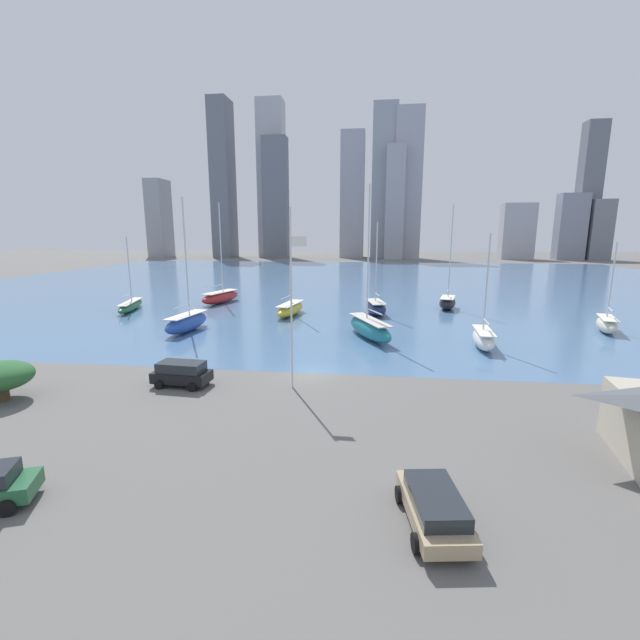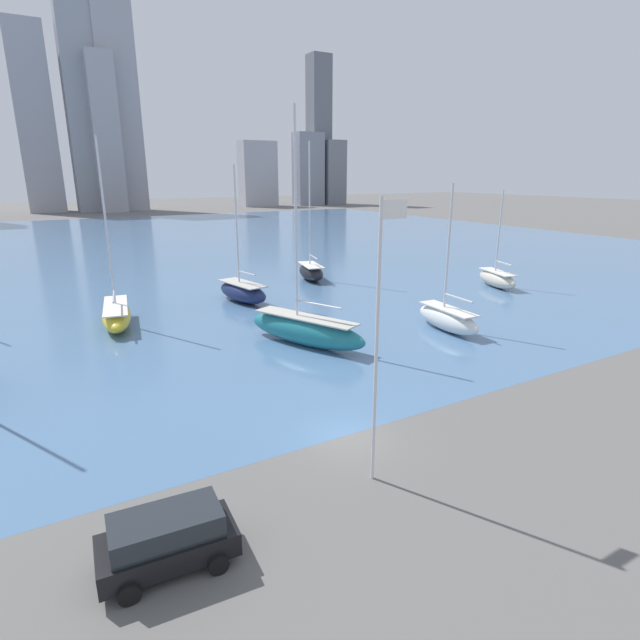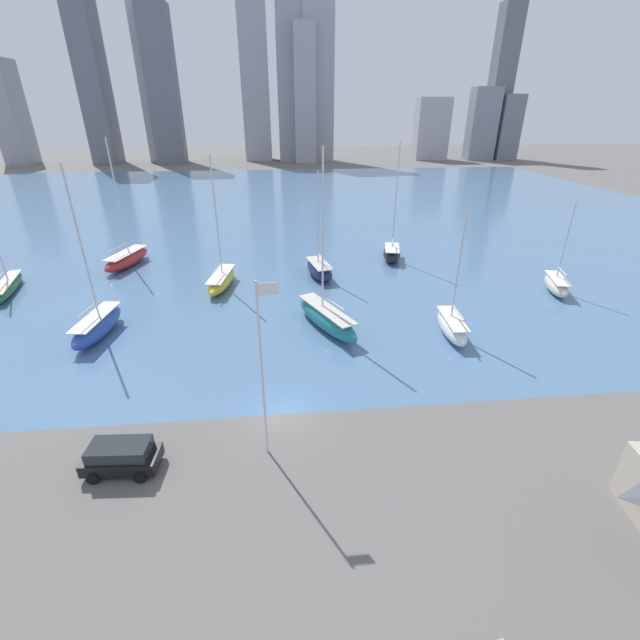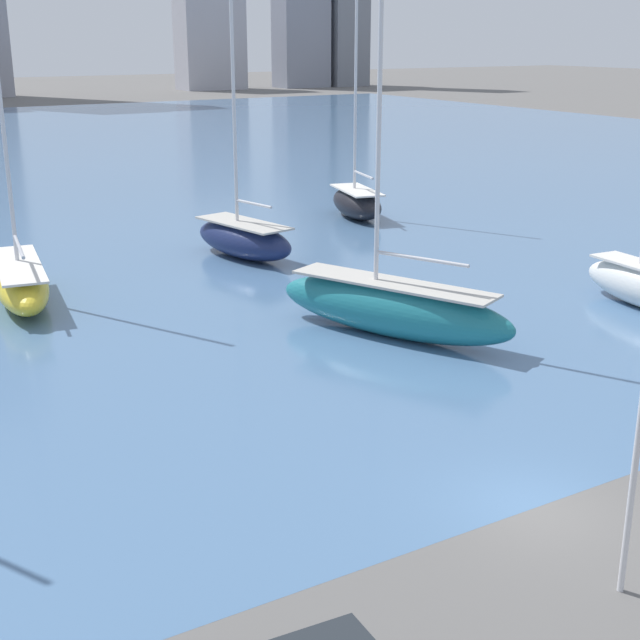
{
  "view_description": "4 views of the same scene",
  "coord_description": "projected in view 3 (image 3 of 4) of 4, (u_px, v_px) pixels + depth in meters",
  "views": [
    {
      "loc": [
        5.01,
        -34.05,
        11.62
      ],
      "look_at": [
        -0.76,
        12.36,
        2.06
      ],
      "focal_mm": 24.0,
      "sensor_mm": 36.0,
      "label": 1
    },
    {
      "loc": [
        -11.9,
        -18.17,
        12.24
      ],
      "look_at": [
        3.67,
        8.85,
        3.1
      ],
      "focal_mm": 28.0,
      "sensor_mm": 36.0,
      "label": 2
    },
    {
      "loc": [
        0.27,
        -24.37,
        19.38
      ],
      "look_at": [
        3.62,
        8.16,
        3.32
      ],
      "focal_mm": 24.0,
      "sensor_mm": 36.0,
      "label": 3
    },
    {
      "loc": [
        -14.85,
        -14.19,
        11.31
      ],
      "look_at": [
        -0.02,
        10.43,
        2.09
      ],
      "focal_mm": 50.0,
      "sensor_mm": 36.0,
      "label": 4
    }
  ],
  "objects": [
    {
      "name": "sailboat_black",
      "position": [
        392.0,
        253.0,
        61.12
      ],
      "size": [
        3.79,
        6.69,
        15.83
      ],
      "rotation": [
        0.0,
        0.0,
        -0.23
      ],
      "color": "black",
      "rests_on": "harbor_water"
    },
    {
      "name": "distant_city_skyline",
      "position": [
        258.0,
        85.0,
        168.81
      ],
      "size": [
        207.9,
        20.76,
        71.52
      ],
      "color": "#8E939E",
      "rests_on": "ground_plane"
    },
    {
      "name": "sailboat_green",
      "position": [
        8.0,
        286.0,
        50.18
      ],
      "size": [
        4.22,
        10.6,
        11.08
      ],
      "rotation": [
        0.0,
        0.0,
        0.25
      ],
      "color": "#236B3D",
      "rests_on": "harbor_water"
    },
    {
      "name": "sailboat_red",
      "position": [
        127.0,
        259.0,
        58.65
      ],
      "size": [
        4.98,
        9.74,
        16.44
      ],
      "rotation": [
        0.0,
        0.0,
        -0.28
      ],
      "color": "#B72828",
      "rests_on": "harbor_water"
    },
    {
      "name": "harbor_water",
      "position": [
        274.0,
        210.0,
        92.77
      ],
      "size": [
        180.0,
        140.0,
        0.0
      ],
      "color": "#4C7099",
      "rests_on": "ground_plane"
    },
    {
      "name": "sailboat_yellow",
      "position": [
        221.0,
        280.0,
        51.59
      ],
      "size": [
        3.55,
        9.04,
        15.11
      ],
      "rotation": [
        0.0,
        0.0,
        -0.15
      ],
      "color": "yellow",
      "rests_on": "harbor_water"
    },
    {
      "name": "sailboat_white",
      "position": [
        452.0,
        326.0,
        40.47
      ],
      "size": [
        2.46,
        7.04,
        11.58
      ],
      "rotation": [
        0.0,
        0.0,
        -0.08
      ],
      "color": "white",
      "rests_on": "harbor_water"
    },
    {
      "name": "flag_pole",
      "position": [
        263.0,
        367.0,
        24.32
      ],
      "size": [
        1.24,
        0.14,
        11.52
      ],
      "color": "silver",
      "rests_on": "ground_plane"
    },
    {
      "name": "sailboat_cream",
      "position": [
        556.0,
        284.0,
        50.3
      ],
      "size": [
        3.82,
        6.89,
        10.59
      ],
      "rotation": [
        0.0,
        0.0,
        -0.3
      ],
      "color": "beige",
      "rests_on": "harbor_water"
    },
    {
      "name": "ground_plane",
      "position": [
        281.0,
        415.0,
        30.28
      ],
      "size": [
        500.0,
        500.0,
        0.0
      ],
      "primitive_type": "plane",
      "color": "#605E5B"
    },
    {
      "name": "sailboat_teal",
      "position": [
        326.0,
        318.0,
        41.67
      ],
      "size": [
        6.14,
        10.32,
        16.75
      ],
      "rotation": [
        0.0,
        0.0,
        0.42
      ],
      "color": "#1E757F",
      "rests_on": "harbor_water"
    },
    {
      "name": "sailboat_navy",
      "position": [
        319.0,
        269.0,
        54.85
      ],
      "size": [
        3.87,
        7.58,
        13.12
      ],
      "rotation": [
        0.0,
        0.0,
        0.19
      ],
      "color": "#19234C",
      "rests_on": "harbor_water"
    },
    {
      "name": "parked_suv_black",
      "position": [
        121.0,
        456.0,
        25.26
      ],
      "size": [
        4.43,
        2.59,
        1.89
      ],
      "rotation": [
        0.0,
        0.0,
        -1.64
      ],
      "color": "black",
      "rests_on": "ground_plane"
    },
    {
      "name": "sailboat_blue",
      "position": [
        98.0,
        325.0,
        40.3
      ],
      "size": [
        3.21,
        8.67,
        15.64
      ],
      "rotation": [
        0.0,
        0.0,
        -0.12
      ],
      "color": "#284CA8",
      "rests_on": "harbor_water"
    }
  ]
}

